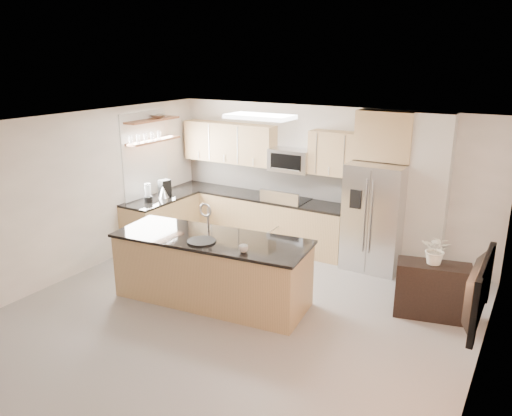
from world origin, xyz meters
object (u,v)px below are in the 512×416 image
Objects in this scene: credenza at (432,290)px; blender at (148,194)px; coffee_maker at (165,188)px; bowl at (158,116)px; island at (212,269)px; microwave at (291,160)px; cup at (243,249)px; refrigerator at (375,217)px; television at (469,289)px; kettle at (163,192)px; platter at (202,241)px; flower_vase at (437,242)px; range at (286,223)px.

credenza is 5.00m from blender.
bowl reaches higher than coffee_maker.
microwave is at bearing 84.43° from island.
coffee_maker is (-2.14, 1.50, 0.57)m from island.
bowl reaches higher than cup.
refrigerator is 1.86× the size of credenza.
television is (5.58, -1.75, 0.28)m from blender.
kettle is (-2.75, 1.61, 0.01)m from cup.
kettle is (0.05, 0.35, -0.03)m from blender.
island is at bearing -33.79° from kettle.
flower_vase is at bearing 25.62° from platter.
credenza is at bearing 15.36° from island.
flower_vase is (-0.00, 0.01, 0.69)m from credenza.
kettle is at bearing 139.73° from island.
bowl is (-2.25, -0.80, 1.91)m from range.
blender is (-2.80, 1.27, 0.04)m from cup.
credenza is at bearing 1.20° from blender.
microwave is 1.22× the size of flower_vase.
platter is at bearing -167.81° from credenza.
bowl is at bearing 68.08° from television.
credenza is (1.22, -1.22, -0.51)m from refrigerator.
range is 3.20m from flower_vase.
cup is (0.69, -0.23, 0.53)m from island.
kettle is at bearing 177.26° from flower_vase.
kettle is at bearing 69.25° from television.
blender is (-2.07, -1.37, 0.59)m from range.
credenza is 5.03m from coffee_maker.
kettle is (-4.90, 0.25, 0.65)m from credenza.
island is 4.68× the size of flower_vase.
credenza is 3.20m from platter.
refrigerator is at bearing -1.60° from range.
microwave reaches higher than platter.
range is 3.34× the size of bowl.
cup is 0.69m from platter.
cup is at bearing -30.41° from kettle.
cup is at bearing -24.32° from blender.
range is 4.57× the size of kettle.
island is 2.54m from kettle.
cup is at bearing -25.20° from island.
cup is (0.73, -2.76, -0.61)m from microwave.
microwave is at bearing 22.38° from bowl.
range is 4.78m from television.
island reaches higher than coffee_maker.
coffee_maker reaches higher than cup.
microwave is 0.26× the size of island.
range is 9.37× the size of cup.
kettle is at bearing 81.84° from blender.
microwave is at bearing 140.92° from credenza.
blender reaches higher than kettle.
kettle is (-2.07, 1.38, 0.54)m from island.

